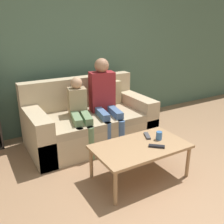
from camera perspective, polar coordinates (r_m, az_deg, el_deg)
ground_plane at (r=2.62m, az=14.57°, el=-20.32°), size 22.00×22.00×0.00m
wall_back at (r=4.06m, az=-8.70°, el=14.46°), size 12.00×0.06×2.60m
couch at (r=3.64m, az=-5.17°, el=-2.30°), size 1.75×0.95×0.90m
coffee_table at (r=2.77m, az=6.51°, el=-8.27°), size 1.03×0.60×0.40m
person_adult at (r=3.52m, az=-1.82°, el=3.75°), size 0.41×0.69×1.20m
person_child at (r=3.35m, az=-7.43°, el=0.32°), size 0.37×0.68×0.97m
cup_near at (r=2.89m, az=10.70°, el=-5.33°), size 0.07×0.07×0.09m
tv_remote_0 at (r=2.95m, az=8.05°, el=-5.40°), size 0.11×0.17×0.02m
tv_remote_1 at (r=2.73m, az=10.17°, el=-7.71°), size 0.16×0.15×0.02m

